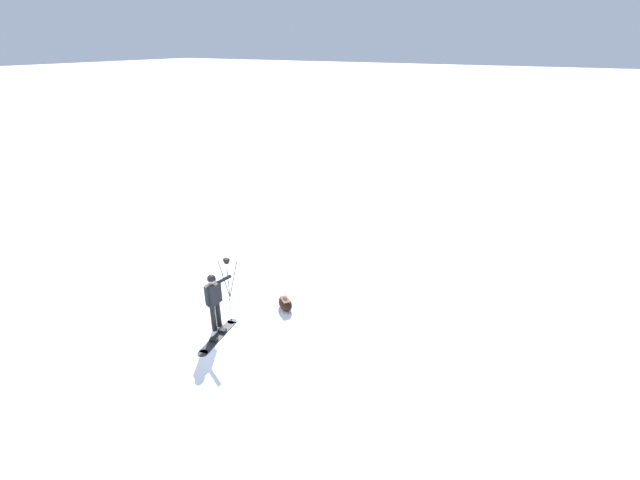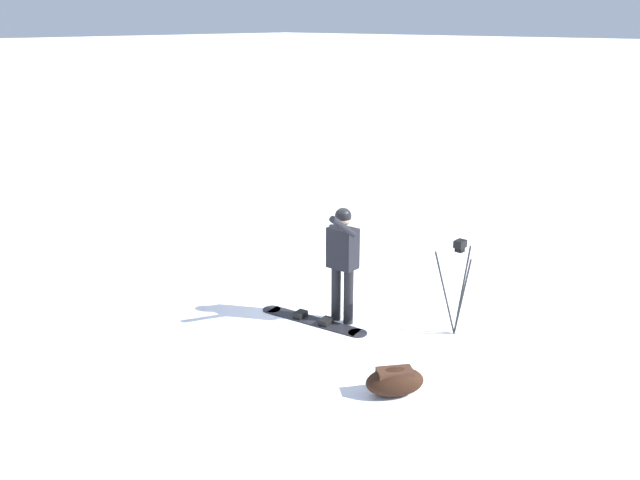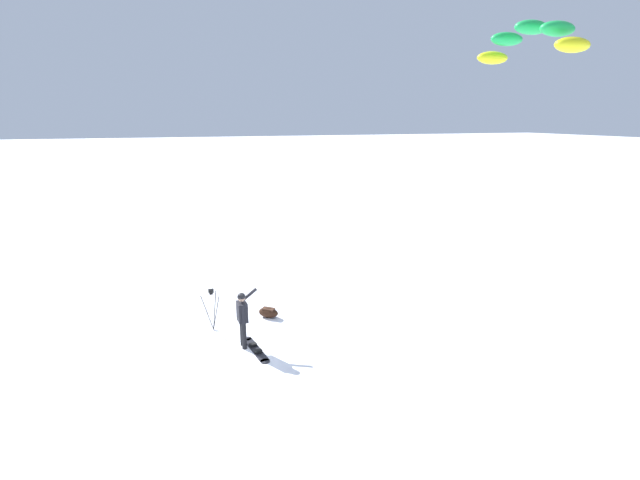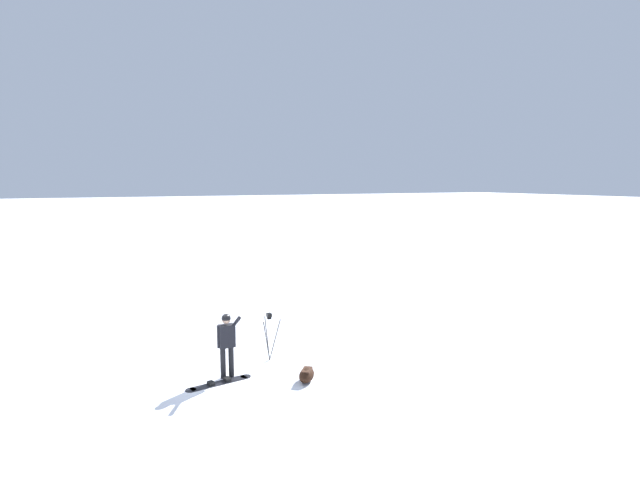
{
  "view_description": "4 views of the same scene",
  "coord_description": "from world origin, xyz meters",
  "px_view_note": "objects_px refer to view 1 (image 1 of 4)",
  "views": [
    {
      "loc": [
        -7.22,
        -7.61,
        7.35
      ],
      "look_at": [
        0.97,
        -3.03,
        3.06
      ],
      "focal_mm": 24.6,
      "sensor_mm": 36.0,
      "label": 1
    },
    {
      "loc": [
        5.95,
        -6.98,
        4.16
      ],
      "look_at": [
        0.95,
        -1.43,
        1.71
      ],
      "focal_mm": 37.9,
      "sensor_mm": 36.0,
      "label": 2
    },
    {
      "loc": [
        -11.8,
        1.58,
        6.53
      ],
      "look_at": [
        0.97,
        -2.77,
        2.84
      ],
      "focal_mm": 25.23,
      "sensor_mm": 36.0,
      "label": 3
    },
    {
      "loc": [
        -3.03,
        -12.52,
        5.11
      ],
      "look_at": [
        0.98,
        -4.15,
        4.0
      ],
      "focal_mm": 28.23,
      "sensor_mm": 36.0,
      "label": 4
    }
  ],
  "objects_px": {
    "gear_bag_large": "(285,303)",
    "camera_tripod": "(227,270)",
    "snowboarder": "(214,296)",
    "snowboard": "(218,336)"
  },
  "relations": [
    {
      "from": "gear_bag_large",
      "to": "camera_tripod",
      "type": "height_order",
      "value": "camera_tripod"
    },
    {
      "from": "gear_bag_large",
      "to": "camera_tripod",
      "type": "xyz_separation_m",
      "value": [
        -0.33,
        1.85,
        0.8
      ]
    },
    {
      "from": "gear_bag_large",
      "to": "snowboarder",
      "type": "bearing_deg",
      "value": 147.37
    },
    {
      "from": "snowboarder",
      "to": "camera_tripod",
      "type": "relative_size",
      "value": 1.26
    },
    {
      "from": "snowboarder",
      "to": "snowboard",
      "type": "height_order",
      "value": "snowboarder"
    },
    {
      "from": "snowboarder",
      "to": "gear_bag_large",
      "type": "bearing_deg",
      "value": -32.63
    },
    {
      "from": "snowboarder",
      "to": "camera_tripod",
      "type": "height_order",
      "value": "snowboarder"
    },
    {
      "from": "gear_bag_large",
      "to": "snowboard",
      "type": "bearing_deg",
      "value": 157.86
    },
    {
      "from": "snowboarder",
      "to": "gear_bag_large",
      "type": "height_order",
      "value": "snowboarder"
    },
    {
      "from": "gear_bag_large",
      "to": "camera_tripod",
      "type": "bearing_deg",
      "value": 100.03
    }
  ]
}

